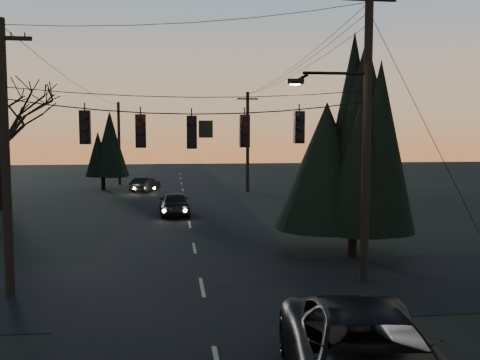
{
  "coord_description": "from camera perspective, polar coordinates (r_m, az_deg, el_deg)",
  "views": [
    {
      "loc": [
        -0.94,
        -7.13,
        5.07
      ],
      "look_at": [
        1.21,
        9.65,
        3.56
      ],
      "focal_mm": 40.0,
      "sensor_mm": 36.0,
      "label": 1
    }
  ],
  "objects": [
    {
      "name": "span_signal_assembly",
      "position": [
        17.14,
        -4.98,
        5.39
      ],
      "size": [
        11.5,
        0.44,
        1.68
      ],
      "color": "black",
      "rests_on": "ground"
    },
    {
      "name": "bare_tree_dist",
      "position": [
        38.05,
        -24.21,
        5.69
      ],
      "size": [
        7.7,
        7.7,
        8.25
      ],
      "color": "black",
      "rests_on": "ground"
    },
    {
      "name": "evergreen_dist",
      "position": [
        48.65,
        -14.45,
        3.26
      ],
      "size": [
        3.42,
        3.42,
        6.12
      ],
      "color": "black",
      "rests_on": "ground"
    },
    {
      "name": "main_road",
      "position": [
        27.61,
        -5.25,
        -5.49
      ],
      "size": [
        8.0,
        120.0,
        0.02
      ],
      "primitive_type": "cube",
      "color": "black",
      "rests_on": "ground"
    },
    {
      "name": "sedan_oncoming_a",
      "position": [
        33.03,
        -7.0,
        -2.48
      ],
      "size": [
        1.98,
        4.45,
        1.49
      ],
      "primitive_type": "imported",
      "rotation": [
        0.0,
        0.0,
        3.19
      ],
      "color": "black",
      "rests_on": "ground"
    },
    {
      "name": "utility_pole_left",
      "position": [
        18.57,
        -23.27,
        -11.18
      ],
      "size": [
        1.8,
        0.3,
        8.5
      ],
      "primitive_type": null,
      "color": "black",
      "rests_on": "ground"
    },
    {
      "name": "evergreen_right",
      "position": [
        22.01,
        12.08,
        3.99
      ],
      "size": [
        4.5,
        4.5,
        8.19
      ],
      "color": "black",
      "rests_on": "ground"
    },
    {
      "name": "utility_pole_right",
      "position": [
        18.99,
        13.04,
        -10.53
      ],
      "size": [
        5.0,
        0.3,
        10.0
      ],
      "primitive_type": null,
      "color": "black",
      "rests_on": "ground"
    },
    {
      "name": "cross_road",
      "position": [
        17.89,
        -4.06,
        -11.37
      ],
      "size": [
        60.0,
        7.0,
        0.02
      ],
      "primitive_type": "cube",
      "color": "black",
      "rests_on": "ground"
    },
    {
      "name": "sedan_oncoming_b",
      "position": [
        46.45,
        -10.06,
        -0.47
      ],
      "size": [
        2.56,
        4.03,
        1.25
      ],
      "primitive_type": "imported",
      "rotation": [
        0.0,
        0.0,
        2.79
      ],
      "color": "black",
      "rests_on": "ground"
    },
    {
      "name": "utility_pole_far_r",
      "position": [
        45.87,
        0.81,
        -1.25
      ],
      "size": [
        1.8,
        0.3,
        8.5
      ],
      "primitive_type": null,
      "color": "black",
      "rests_on": "ground"
    },
    {
      "name": "utility_pole_far_l",
      "position": [
        53.61,
        -12.69,
        -0.46
      ],
      "size": [
        0.3,
        0.3,
        8.0
      ],
      "primitive_type": null,
      "color": "black",
      "rests_on": "ground"
    }
  ]
}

